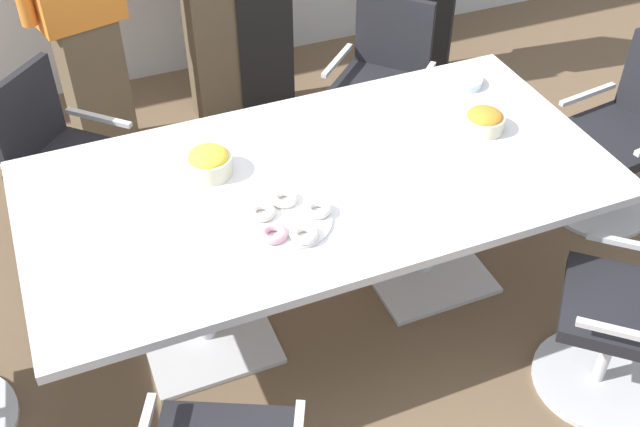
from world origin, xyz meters
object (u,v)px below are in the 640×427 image
object	(u,v)px
office_chair_2	(67,172)
snack_bowl_chips_orange	(484,120)
conference_table	(320,200)
plate_stack	(463,81)
office_chair_0	(623,143)
office_chair_1	(381,93)
snack_bowl_chips_yellow	(209,162)
office_chair_5	(634,321)
donut_platter	(289,219)
person_standing_0	(79,9)

from	to	relation	value
office_chair_2	snack_bowl_chips_orange	bearing A→B (deg)	107.36
conference_table	plate_stack	distance (m)	1.00
conference_table	office_chair_2	bearing A→B (deg)	136.28
office_chair_0	plate_stack	xyz separation A→B (m)	(-0.79, 0.33, 0.36)
office_chair_1	snack_bowl_chips_yellow	bearing A→B (deg)	80.38
office_chair_2	snack_bowl_chips_orange	distance (m)	1.99
office_chair_5	donut_platter	world-z (taller)	office_chair_5
conference_table	office_chair_0	bearing A→B (deg)	2.50
office_chair_1	donut_platter	bearing A→B (deg)	97.16
person_standing_0	donut_platter	size ratio (longest dim) A/B	5.16
snack_bowl_chips_orange	plate_stack	bearing A→B (deg)	72.73
office_chair_2	person_standing_0	xyz separation A→B (m)	(0.27, 0.72, 0.48)
snack_bowl_chips_yellow	plate_stack	xyz separation A→B (m)	(1.32, 0.21, -0.04)
office_chair_1	office_chair_0	bearing A→B (deg)	-177.48
office_chair_0	snack_bowl_chips_yellow	size ratio (longest dim) A/B	4.84
person_standing_0	snack_bowl_chips_orange	size ratio (longest dim) A/B	9.62
conference_table	donut_platter	bearing A→B (deg)	-134.92
donut_platter	plate_stack	size ratio (longest dim) A/B	1.82
office_chair_0	plate_stack	world-z (taller)	office_chair_0
person_standing_0	donut_platter	xyz separation A→B (m)	(0.47, -1.84, -0.12)
office_chair_0	office_chair_1	size ratio (longest dim) A/B	1.00
conference_table	plate_stack	bearing A→B (deg)	23.79
office_chair_5	snack_bowl_chips_orange	world-z (taller)	office_chair_5
person_standing_0	office_chair_5	bearing A→B (deg)	108.72
person_standing_0	snack_bowl_chips_orange	bearing A→B (deg)	118.73
person_standing_0	snack_bowl_chips_yellow	distance (m)	1.46
office_chair_2	office_chair_1	bearing A→B (deg)	136.19
office_chair_1	office_chair_5	xyz separation A→B (m)	(0.18, -1.89, 0.00)
office_chair_1	office_chair_5	world-z (taller)	same
person_standing_0	snack_bowl_chips_yellow	bearing A→B (deg)	86.70
conference_table	office_chair_0	world-z (taller)	office_chair_0
conference_table	donut_platter	distance (m)	0.34
office_chair_0	person_standing_0	xyz separation A→B (m)	(-2.38, 1.55, 0.48)
office_chair_2	person_standing_0	distance (m)	0.90
office_chair_0	office_chair_1	xyz separation A→B (m)	(-0.93, 0.90, 0.00)
snack_bowl_chips_yellow	office_chair_1	bearing A→B (deg)	33.64
snack_bowl_chips_yellow	snack_bowl_chips_orange	world-z (taller)	snack_bowl_chips_yellow
office_chair_5	office_chair_0	bearing A→B (deg)	4.27
person_standing_0	plate_stack	bearing A→B (deg)	128.20
office_chair_2	office_chair_0	bearing A→B (deg)	116.47
office_chair_5	person_standing_0	size ratio (longest dim) A/B	0.53
snack_bowl_chips_orange	conference_table	bearing A→B (deg)	-177.41
office_chair_5	plate_stack	distance (m)	1.36
office_chair_1	person_standing_0	world-z (taller)	person_standing_0
conference_table	office_chair_1	size ratio (longest dim) A/B	2.64
plate_stack	office_chair_5	bearing A→B (deg)	-87.88
office_chair_5	conference_table	bearing A→B (deg)	87.80
office_chair_1	office_chair_5	size ratio (longest dim) A/B	1.00
office_chair_5	snack_bowl_chips_yellow	bearing A→B (deg)	92.47
office_chair_0	plate_stack	distance (m)	0.93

